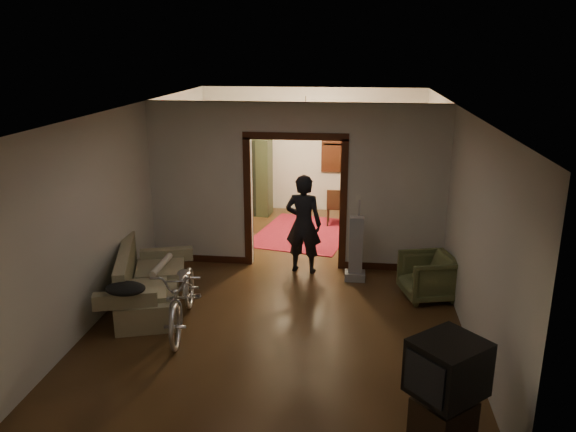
% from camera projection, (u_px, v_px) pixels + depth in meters
% --- Properties ---
extents(floor, '(5.00, 8.50, 0.01)m').
position_uv_depth(floor, '(290.00, 281.00, 9.11)').
color(floor, '#331F10').
rests_on(floor, ground).
extents(ceiling, '(5.00, 8.50, 0.01)m').
position_uv_depth(ceiling, '(290.00, 107.00, 8.30)').
color(ceiling, white).
rests_on(ceiling, floor).
extents(wall_back, '(5.00, 0.02, 2.80)m').
position_uv_depth(wall_back, '(312.00, 150.00, 12.74)').
color(wall_back, beige).
rests_on(wall_back, floor).
extents(wall_left, '(0.02, 8.50, 2.80)m').
position_uv_depth(wall_left, '(136.00, 193.00, 8.99)').
color(wall_left, beige).
rests_on(wall_left, floor).
extents(wall_right, '(0.02, 8.50, 2.80)m').
position_uv_depth(wall_right, '(456.00, 203.00, 8.41)').
color(wall_right, beige).
rests_on(wall_right, floor).
extents(partition_wall, '(5.00, 0.14, 2.80)m').
position_uv_depth(partition_wall, '(296.00, 187.00, 9.41)').
color(partition_wall, beige).
rests_on(partition_wall, floor).
extents(door_casing, '(1.74, 0.20, 2.32)m').
position_uv_depth(door_casing, '(295.00, 204.00, 9.50)').
color(door_casing, '#33160B').
rests_on(door_casing, floor).
extents(far_window, '(0.98, 0.06, 1.28)m').
position_uv_depth(far_window, '(343.00, 144.00, 12.58)').
color(far_window, black).
rests_on(far_window, wall_back).
extents(chandelier, '(0.24, 0.24, 0.24)m').
position_uv_depth(chandelier, '(306.00, 117.00, 10.80)').
color(chandelier, '#FFE0A5').
rests_on(chandelier, ceiling).
extents(light_switch, '(0.08, 0.01, 0.12)m').
position_uv_depth(light_switch, '(358.00, 198.00, 9.27)').
color(light_switch, silver).
rests_on(light_switch, partition_wall).
extents(sofa, '(1.33, 1.99, 0.84)m').
position_uv_depth(sofa, '(148.00, 279.00, 8.14)').
color(sofa, '#76724E').
rests_on(sofa, floor).
extents(rolled_paper, '(0.10, 0.77, 0.10)m').
position_uv_depth(rolled_paper, '(161.00, 265.00, 8.38)').
color(rolled_paper, beige).
rests_on(rolled_paper, sofa).
extents(jacket, '(0.52, 0.39, 0.15)m').
position_uv_depth(jacket, '(125.00, 289.00, 7.19)').
color(jacket, black).
rests_on(jacket, sofa).
extents(bicycle, '(0.87, 1.85, 0.94)m').
position_uv_depth(bicycle, '(183.00, 295.00, 7.51)').
color(bicycle, silver).
rests_on(bicycle, floor).
extents(armchair, '(0.91, 0.90, 0.68)m').
position_uv_depth(armchair, '(428.00, 276.00, 8.43)').
color(armchair, '#535A32').
rests_on(armchair, floor).
extents(tv_stand, '(0.67, 0.67, 0.45)m').
position_uv_depth(tv_stand, '(443.00, 421.00, 5.36)').
color(tv_stand, black).
rests_on(tv_stand, floor).
extents(crt_tv, '(0.84, 0.83, 0.54)m').
position_uv_depth(crt_tv, '(448.00, 367.00, 5.20)').
color(crt_tv, black).
rests_on(crt_tv, tv_stand).
extents(vacuum, '(0.40, 0.35, 1.07)m').
position_uv_depth(vacuum, '(356.00, 249.00, 9.03)').
color(vacuum, gray).
rests_on(vacuum, floor).
extents(person, '(0.66, 0.49, 1.68)m').
position_uv_depth(person, '(303.00, 224.00, 9.29)').
color(person, black).
rests_on(person, floor).
extents(oriental_rug, '(2.21, 2.64, 0.02)m').
position_uv_depth(oriental_rug, '(304.00, 233.00, 11.45)').
color(oriental_rug, maroon).
rests_on(oriental_rug, floor).
extents(locker, '(0.91, 0.56, 1.73)m').
position_uv_depth(locker, '(251.00, 177.00, 12.55)').
color(locker, '#2A331E').
rests_on(locker, floor).
extents(globe, '(0.27, 0.27, 0.27)m').
position_uv_depth(globe, '(251.00, 128.00, 12.24)').
color(globe, '#1E5972').
rests_on(globe, locker).
extents(desk, '(1.14, 0.80, 0.76)m').
position_uv_depth(desk, '(367.00, 204.00, 12.17)').
color(desk, black).
rests_on(desk, floor).
extents(desk_chair, '(0.37, 0.37, 0.80)m').
position_uv_depth(desk_chair, '(335.00, 207.00, 11.88)').
color(desk_chair, black).
rests_on(desk_chair, floor).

